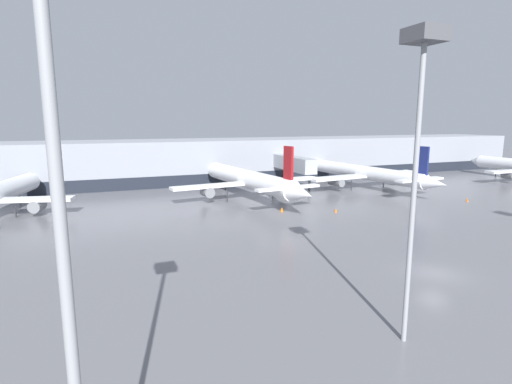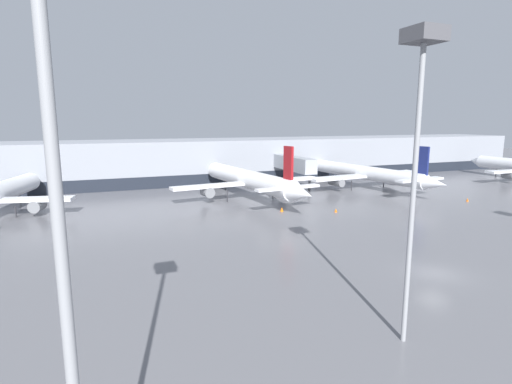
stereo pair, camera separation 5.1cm
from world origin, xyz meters
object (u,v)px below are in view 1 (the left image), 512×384
Objects in this scene: parked_jet_0 at (366,173)px; parked_jet_3 at (249,180)px; apron_light_mast_1 at (420,100)px; traffic_cone_3 at (291,193)px; apron_light_mast_2 at (44,42)px; traffic_cone_0 at (282,209)px; traffic_cone_2 at (336,210)px; traffic_cone_4 at (467,200)px.

parked_jet_0 is 1.01× the size of parked_jet_3.
apron_light_mast_1 is (-32.28, -46.59, 11.14)m from parked_jet_0.
parked_jet_3 is at bearing 87.09° from parked_jet_0.
parked_jet_0 reaches higher than traffic_cone_3.
parked_jet_0 is 74.36m from apron_light_mast_2.
apron_light_mast_1 reaches higher than traffic_cone_0.
parked_jet_0 is 53.10× the size of traffic_cone_0.
parked_jet_3 is 11.25m from traffic_cone_0.
traffic_cone_2 is at bearing -156.49° from parked_jet_3.
traffic_cone_3 is 0.03× the size of apron_light_mast_2.
traffic_cone_4 reaches higher than traffic_cone_2.
traffic_cone_2 is at bearing 49.75° from apron_light_mast_2.
parked_jet_0 is 1.95× the size of apron_light_mast_2.
traffic_cone_4 is 0.03× the size of apron_light_mast_2.
apron_light_mast_1 is (-7.14, -45.00, 10.84)m from parked_jet_3.
parked_jet_0 is 2.02× the size of apron_light_mast_1.
traffic_cone_3 is at bearing 58.52° from apron_light_mast_2.
parked_jet_0 is 16.77m from traffic_cone_3.
apron_light_mast_2 is at bearing -146.90° from traffic_cone_4.
traffic_cone_0 is 0.04× the size of apron_light_mast_1.
traffic_cone_0 reaches higher than traffic_cone_4.
traffic_cone_4 is (32.63, -15.38, -3.03)m from parked_jet_3.
parked_jet_3 reaches higher than traffic_cone_4.
traffic_cone_3 is (-16.55, -0.22, -2.73)m from parked_jet_0.
traffic_cone_3 is 1.00× the size of traffic_cone_4.
parked_jet_3 is 62.73× the size of traffic_cone_4.
parked_jet_0 is 18.75m from traffic_cone_4.
traffic_cone_4 is at bearing -3.06° from traffic_cone_2.
parked_jet_0 is 25.20m from parked_jet_3.
apron_light_mast_1 is at bearing -143.32° from traffic_cone_4.
parked_jet_3 is at bearing 120.11° from traffic_cone_2.
apron_light_mast_1 is (-15.30, -30.93, 13.87)m from traffic_cone_2.
traffic_cone_4 is 69.63m from apron_light_mast_2.
traffic_cone_3 is (7.56, 12.18, -0.05)m from traffic_cone_0.
traffic_cone_0 is 14.33m from traffic_cone_3.
traffic_cone_4 is (24.47, -1.31, 0.01)m from traffic_cone_2.
parked_jet_0 is at bearing -92.98° from parked_jet_3.
parked_jet_0 is 27.24m from traffic_cone_0.
apron_light_mast_2 is (-33.04, -53.96, 14.32)m from traffic_cone_3.
apron_light_mast_1 is 0.96× the size of apron_light_mast_2.
parked_jet_0 reaches higher than traffic_cone_4.
apron_light_mast_2 is (-17.31, -7.59, 0.46)m from apron_light_mast_1.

